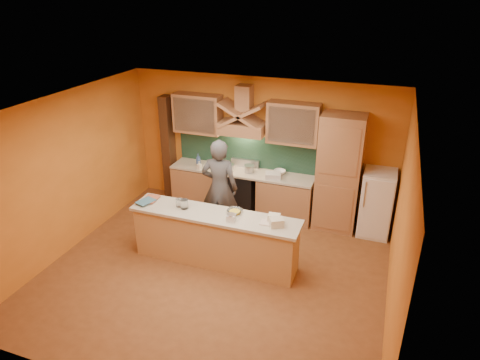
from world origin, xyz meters
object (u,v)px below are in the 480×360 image
(kitchen_scale, at_px, (231,218))
(mixing_bowl, at_px, (235,211))
(fridge, at_px, (376,203))
(person, at_px, (220,188))
(stove, at_px, (242,191))

(kitchen_scale, height_order, mixing_bowl, kitchen_scale)
(fridge, distance_m, person, 2.97)
(stove, bearing_deg, kitchen_scale, -75.04)
(kitchen_scale, relative_size, mixing_bowl, 0.54)
(kitchen_scale, bearing_deg, person, 112.80)
(person, bearing_deg, fridge, -166.40)
(mixing_bowl, bearing_deg, fridge, 38.57)
(kitchen_scale, bearing_deg, fridge, 35.06)
(stove, distance_m, person, 1.08)
(fridge, bearing_deg, stove, 180.00)
(person, distance_m, kitchen_scale, 1.24)
(kitchen_scale, bearing_deg, mixing_bowl, 89.74)
(stove, xyz_separation_m, kitchen_scale, (0.54, -2.02, 0.55))
(person, height_order, mixing_bowl, person)
(fridge, bearing_deg, mixing_bowl, -141.43)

